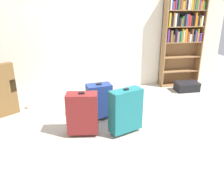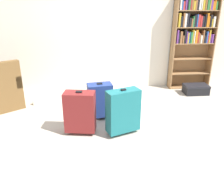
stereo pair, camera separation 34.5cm
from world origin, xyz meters
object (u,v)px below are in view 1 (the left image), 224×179
Objects in this scene: mug at (29,106)px; storage_box at (187,86)px; suitcase_teal at (126,110)px; suitcase_navy_blue at (99,100)px; bookshelf at (183,32)px; suitcase_dark_red at (82,113)px.

storage_box is at bearing 5.22° from mug.
suitcase_navy_blue is at bearing 121.21° from suitcase_teal.
suitcase_teal is 1.13× the size of suitcase_navy_blue.
suitcase_teal is at bearing -36.64° from mug.
bookshelf is at bearing 91.10° from storage_box.
bookshelf is 2.64m from suitcase_navy_blue.
suitcase_dark_red is 1.07× the size of suitcase_navy_blue.
suitcase_teal reaches higher than storage_box.
suitcase_teal is (0.62, -0.07, 0.02)m from suitcase_dark_red.
mug is 0.24× the size of storage_box.
mug is 1.40m from suitcase_navy_blue.
bookshelf is 3.12m from suitcase_dark_red.
bookshelf is at bearing 37.41° from suitcase_dark_red.
bookshelf is 2.87× the size of suitcase_teal.
suitcase_teal is (-1.76, -1.44, 0.26)m from storage_box.
mug is 3.32m from storage_box.
mug is 1.45m from suitcase_dark_red.
suitcase_teal is 0.61m from suitcase_navy_blue.
suitcase_teal is at bearing -6.14° from suitcase_dark_red.
suitcase_navy_blue is (-2.08, -0.92, 0.22)m from storage_box.
suitcase_teal reaches higher than suitcase_navy_blue.
suitcase_dark_red is 0.55m from suitcase_navy_blue.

